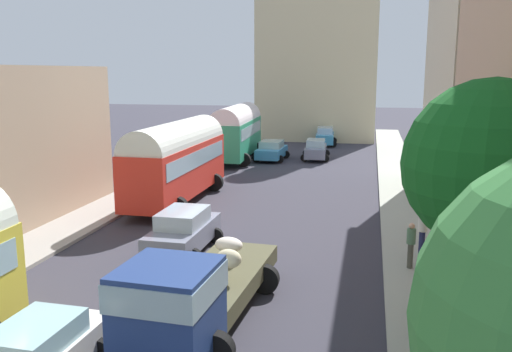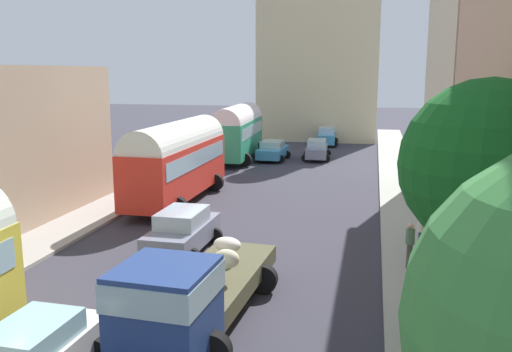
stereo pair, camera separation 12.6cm
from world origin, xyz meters
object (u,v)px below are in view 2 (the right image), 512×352
object	(u,v)px
parked_bus_1	(177,158)
parked_bus_2	(238,130)
cargo_truck_0	(190,292)
pedestrian_2	(438,239)
car_3	(183,231)
pedestrian_0	(411,174)
car_0	(317,149)
car_4	(273,150)
pedestrian_1	(422,231)
car_1	(326,136)
pedestrian_3	(410,244)

from	to	relation	value
parked_bus_1	parked_bus_2	bearing A→B (deg)	91.16
cargo_truck_0	pedestrian_2	bearing A→B (deg)	44.48
cargo_truck_0	car_3	distance (m)	7.02
parked_bus_2	pedestrian_0	distance (m)	15.41
parked_bus_1	car_0	world-z (taller)	parked_bus_1
parked_bus_1	car_4	world-z (taller)	parked_bus_1
car_4	pedestrian_1	size ratio (longest dim) A/B	2.19
parked_bus_1	pedestrian_0	bearing A→B (deg)	21.91
parked_bus_1	pedestrian_2	xyz separation A→B (m)	(12.21, -7.49, -1.28)
car_4	pedestrian_2	distance (m)	24.05
car_1	pedestrian_3	size ratio (longest dim) A/B	2.40
car_0	car_1	xyz separation A→B (m)	(0.03, 8.32, 0.06)
car_3	car_4	size ratio (longest dim) A/B	1.07
car_0	car_3	world-z (taller)	car_3
parked_bus_2	pedestrian_0	world-z (taller)	parked_bus_2
car_0	car_4	world-z (taller)	car_0
parked_bus_1	pedestrian_3	bearing A→B (deg)	-35.39
parked_bus_1	pedestrian_2	world-z (taller)	parked_bus_1
parked_bus_1	car_3	world-z (taller)	parked_bus_1
pedestrian_1	car_0	bearing A→B (deg)	105.39
pedestrian_0	pedestrian_3	size ratio (longest dim) A/B	1.11
parked_bus_2	car_0	world-z (taller)	parked_bus_2
parked_bus_2	car_3	size ratio (longest dim) A/B	2.22
pedestrian_2	cargo_truck_0	bearing A→B (deg)	-135.52
car_0	pedestrian_3	bearing A→B (deg)	-76.66
pedestrian_2	pedestrian_3	size ratio (longest dim) A/B	1.10
car_3	pedestrian_3	xyz separation A→B (m)	(8.29, -0.45, 0.19)
cargo_truck_0	pedestrian_3	size ratio (longest dim) A/B	4.45
car_1	pedestrian_1	world-z (taller)	pedestrian_1
car_1	pedestrian_3	bearing A→B (deg)	-80.11
parked_bus_1	pedestrian_0	world-z (taller)	parked_bus_1
car_0	pedestrian_3	distance (m)	24.31
car_3	pedestrian_0	size ratio (longest dim) A/B	2.22
parked_bus_1	cargo_truck_0	xyz separation A→B (m)	(5.51, -14.08, -1.08)
pedestrian_1	pedestrian_3	bearing A→B (deg)	-108.78
car_0	pedestrian_3	world-z (taller)	pedestrian_3
pedestrian_1	parked_bus_1	bearing A→B (deg)	150.93
pedestrian_0	cargo_truck_0	bearing A→B (deg)	-109.10
pedestrian_2	car_0	bearing A→B (deg)	105.83
car_0	car_4	bearing A→B (deg)	-159.78
parked_bus_1	parked_bus_2	world-z (taller)	parked_bus_2
parked_bus_2	pedestrian_2	world-z (taller)	parked_bus_2
parked_bus_1	car_3	distance (m)	8.26
pedestrian_1	pedestrian_2	distance (m)	1.06
parked_bus_1	car_4	bearing A→B (deg)	80.67
car_3	parked_bus_1	bearing A→B (deg)	111.46
car_0	car_1	distance (m)	8.32
car_1	car_3	distance (m)	31.65
parked_bus_1	pedestrian_1	size ratio (longest dim) A/B	5.26
car_1	pedestrian_1	xyz separation A→B (m)	(6.07, -30.51, 0.21)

